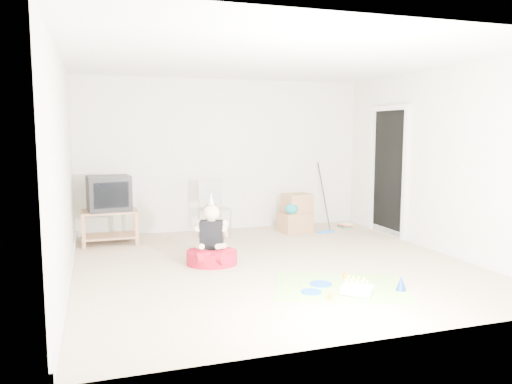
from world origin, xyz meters
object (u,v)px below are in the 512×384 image
object	(u,v)px
seated_woman	(212,249)
birthday_cake	(357,290)
cardboard_boxes	(296,214)
folding_chair	(215,209)
tv_stand	(110,224)
crt_tv	(109,193)

from	to	relation	value
seated_woman	birthday_cake	distance (m)	2.04
cardboard_boxes	folding_chair	bearing A→B (deg)	-179.13
folding_chair	seated_woman	xyz separation A→B (m)	(-0.42, -1.59, -0.26)
birthday_cake	seated_woman	bearing A→B (deg)	125.95
folding_chair	seated_woman	bearing A→B (deg)	-104.65
folding_chair	seated_woman	distance (m)	1.66
cardboard_boxes	birthday_cake	distance (m)	3.33
birthday_cake	tv_stand	bearing A→B (deg)	126.18
crt_tv	tv_stand	bearing A→B (deg)	-96.39
tv_stand	crt_tv	world-z (taller)	crt_tv
cardboard_boxes	seated_woman	size ratio (longest dim) A/B	0.69
folding_chair	crt_tv	bearing A→B (deg)	178.07
folding_chair	tv_stand	bearing A→B (deg)	178.07
cardboard_boxes	birthday_cake	bearing A→B (deg)	-101.21
tv_stand	seated_woman	bearing A→B (deg)	-53.60
crt_tv	seated_woman	world-z (taller)	crt_tv
seated_woman	birthday_cake	size ratio (longest dim) A/B	2.34
crt_tv	folding_chair	distance (m)	1.66
crt_tv	folding_chair	bearing A→B (deg)	-8.32
crt_tv	birthday_cake	world-z (taller)	crt_tv
crt_tv	folding_chair	world-z (taller)	crt_tv
folding_chair	birthday_cake	xyz separation A→B (m)	(0.78, -3.24, -0.42)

